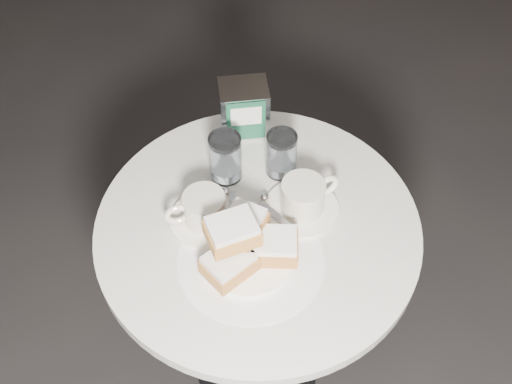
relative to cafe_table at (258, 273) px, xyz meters
The scene contains 9 objects.
ground 0.55m from the cafe_table, ahead, with size 7.00×7.00×0.00m, color black.
cafe_table is the anchor object (origin of this frame).
sugar_spill 0.22m from the cafe_table, 109.98° to the right, with size 0.30×0.30×0.00m, color white.
beignet_plate 0.26m from the cafe_table, 117.20° to the right, with size 0.23×0.23×0.13m.
coffee_cup_left 0.26m from the cafe_table, 164.98° to the left, with size 0.17×0.17×0.08m.
coffee_cup_right 0.26m from the cafe_table, 11.29° to the left, with size 0.20×0.20×0.08m.
water_glass_left 0.30m from the cafe_table, 106.08° to the left, with size 0.07×0.07×0.12m.
water_glass_right 0.30m from the cafe_table, 60.12° to the left, with size 0.07×0.07×0.11m.
napkin_dispenser 0.39m from the cafe_table, 85.49° to the left, with size 0.12×0.10×0.13m.
Camera 1 is at (-0.16, -0.80, 1.85)m, focal length 45.00 mm.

